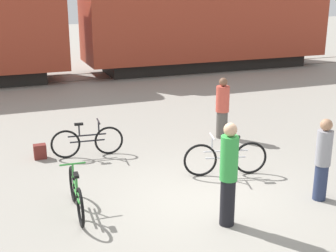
% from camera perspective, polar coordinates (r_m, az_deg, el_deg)
% --- Properties ---
extents(ground_plane, '(80.00, 80.00, 0.00)m').
position_cam_1_polar(ground_plane, '(8.89, 4.23, -9.00)').
color(ground_plane, gray).
extents(freight_train, '(23.62, 2.89, 5.55)m').
position_cam_1_polar(freight_train, '(20.24, -11.51, 13.99)').
color(freight_train, black).
rests_on(freight_train, ground_plane).
extents(rail_near, '(35.62, 0.07, 0.01)m').
position_cam_1_polar(rail_near, '(19.89, -10.65, 5.48)').
color(rail_near, '#4C4238').
rests_on(rail_near, ground_plane).
extents(rail_far, '(35.62, 0.07, 0.01)m').
position_cam_1_polar(rail_far, '(21.28, -11.38, 6.18)').
color(rail_far, '#4C4238').
rests_on(rail_far, ground_plane).
extents(bicycle_green, '(0.46, 1.67, 0.84)m').
position_cam_1_polar(bicycle_green, '(8.43, -11.14, -8.13)').
color(bicycle_green, black).
rests_on(bicycle_green, ground_plane).
extents(bicycle_silver, '(1.74, 0.54, 0.89)m').
position_cam_1_polar(bicycle_silver, '(9.90, 7.01, -3.91)').
color(bicycle_silver, black).
rests_on(bicycle_silver, ground_plane).
extents(bicycle_black, '(1.68, 0.46, 0.85)m').
position_cam_1_polar(bicycle_black, '(11.05, -9.79, -1.87)').
color(bicycle_black, black).
rests_on(bicycle_black, ground_plane).
extents(person_in_green, '(0.29, 0.29, 1.78)m').
position_cam_1_polar(person_in_green, '(7.72, 7.40, -5.82)').
color(person_in_green, black).
rests_on(person_in_green, ground_plane).
extents(person_in_grey, '(0.29, 0.29, 1.57)m').
position_cam_1_polar(person_in_grey, '(9.05, 18.35, -3.86)').
color(person_in_grey, '#283351').
rests_on(person_in_grey, ground_plane).
extents(person_in_red, '(0.35, 0.35, 1.59)m').
position_cam_1_polar(person_in_red, '(12.18, 6.65, 2.17)').
color(person_in_red, '#514C47').
rests_on(person_in_red, ground_plane).
extents(backpack, '(0.28, 0.20, 0.34)m').
position_cam_1_polar(backpack, '(11.20, -15.34, -3.02)').
color(backpack, maroon).
rests_on(backpack, ground_plane).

